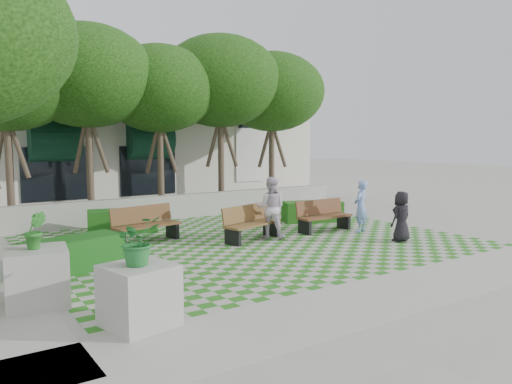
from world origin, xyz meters
TOP-DOWN VIEW (x-y plane):
  - ground at (0.00, 0.00)m, footprint 90.00×90.00m
  - lawn at (0.00, 1.00)m, footprint 12.00×12.00m
  - sidewalk_south at (0.00, -4.70)m, footprint 16.00×2.00m
  - retaining_wall at (0.00, 6.20)m, footprint 15.00×0.36m
  - bench_east at (2.88, 1.07)m, footprint 1.97×0.70m
  - bench_mid at (0.08, 1.17)m, footprint 2.10×1.19m
  - bench_west at (-2.63, 2.68)m, footprint 2.10×1.01m
  - hedge_east at (3.79, 2.68)m, footprint 2.30×1.56m
  - hedge_midleft at (-2.69, 4.50)m, footprint 2.30×1.41m
  - hedge_west at (-5.20, 0.58)m, footprint 2.34×1.42m
  - planter_front at (-5.21, -3.55)m, footprint 1.21×1.21m
  - planter_back at (-6.37, -1.54)m, footprint 1.21×1.21m
  - person_blue at (3.76, 0.25)m, footprint 0.73×0.62m
  - person_dark at (3.66, -1.49)m, footprint 0.77×0.54m
  - person_white at (0.76, 1.09)m, footprint 1.16×1.14m
  - tree_row at (-1.86, 5.95)m, footprint 17.70×13.40m
  - building at (0.93, 14.08)m, footprint 18.00×8.92m

SIDE VIEW (x-z plane):
  - ground at x=0.00m, z-range 0.00..0.00m
  - sidewalk_south at x=0.00m, z-range 0.00..0.01m
  - lawn at x=0.00m, z-range 0.01..0.01m
  - hedge_east at x=3.79m, z-range 0.00..0.75m
  - hedge_midleft at x=-2.69m, z-range 0.00..0.75m
  - hedge_west at x=-5.20m, z-range 0.00..0.77m
  - retaining_wall at x=0.00m, z-range 0.00..0.90m
  - bench_east at x=2.88m, z-range -0.02..1.01m
  - bench_mid at x=0.08m, z-range -0.02..1.03m
  - bench_west at x=-2.63m, z-range -0.02..1.04m
  - planter_back at x=-6.37m, z-range -0.29..1.45m
  - planter_front at x=-5.21m, z-range -0.17..1.64m
  - person_dark at x=3.66m, z-range 0.00..1.50m
  - person_blue at x=3.76m, z-range 0.00..1.69m
  - person_white at x=0.76m, z-range 0.00..1.88m
  - building at x=0.93m, z-range -0.06..5.09m
  - tree_row at x=-1.86m, z-range 1.47..8.88m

